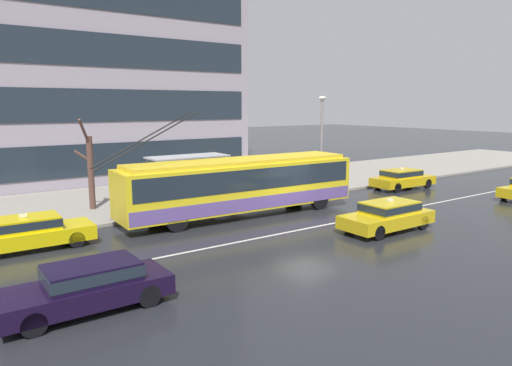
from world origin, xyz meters
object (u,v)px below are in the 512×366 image
taxi_queued_behind_bus (28,231)px  street_tree_bare (90,169)px  bus_shelter (186,167)px  pedestrian_approaching_curb (174,178)px  pedestrian_at_shelter (232,168)px  trolleybus (241,184)px  taxi_ahead_of_bus (402,178)px  taxi_oncoming_near (388,215)px  pedestrian_walking_past (211,181)px  street_lamp (322,135)px  private_car_oncoming (89,285)px

taxi_queued_behind_bus → street_tree_bare: street_tree_bare is taller
taxi_queued_behind_bus → bus_shelter: bearing=23.3°
bus_shelter → pedestrian_approaching_curb: bus_shelter is taller
taxi_queued_behind_bus → pedestrian_approaching_curb: pedestrian_approaching_curb is taller
bus_shelter → pedestrian_at_shelter: bearing=10.8°
bus_shelter → pedestrian_at_shelter: (3.34, 0.63, -0.37)m
trolleybus → taxi_ahead_of_bus: (12.74, 0.22, -0.86)m
taxi_oncoming_near → street_tree_bare: 14.75m
taxi_queued_behind_bus → bus_shelter: bus_shelter is taller
trolleybus → pedestrian_approaching_curb: trolleybus is taller
taxi_ahead_of_bus → pedestrian_walking_past: 12.74m
taxi_ahead_of_bus → street_lamp: size_ratio=0.78×
pedestrian_walking_past → taxi_ahead_of_bus: bearing=-17.9°
taxi_oncoming_near → private_car_oncoming: (-13.00, -0.73, -0.00)m
taxi_oncoming_near → pedestrian_approaching_curb: 10.69m
private_car_oncoming → bus_shelter: (8.07, 10.39, 1.40)m
pedestrian_at_shelter → pedestrian_approaching_curb: (-4.48, -1.57, 0.03)m
bus_shelter → pedestrian_approaching_curb: bearing=-140.8°
street_tree_bare → pedestrian_at_shelter: bearing=-5.5°
taxi_queued_behind_bus → pedestrian_approaching_curb: 7.92m
pedestrian_at_shelter → bus_shelter: bearing=-169.2°
taxi_oncoming_near → pedestrian_walking_past: 10.63m
taxi_ahead_of_bus → private_car_oncoming: bearing=-162.4°
bus_shelter → taxi_oncoming_near: bearing=-63.0°
taxi_queued_behind_bus → pedestrian_walking_past: pedestrian_walking_past is taller
trolleybus → taxi_queued_behind_bus: size_ratio=2.91×
taxi_ahead_of_bus → taxi_oncoming_near: same height
taxi_queued_behind_bus → private_car_oncoming: taxi_queued_behind_bus is taller
private_car_oncoming → street_tree_bare: (3.37, 11.80, 1.54)m
private_car_oncoming → taxi_oncoming_near: bearing=3.2°
taxi_oncoming_near → private_car_oncoming: 13.02m
taxi_queued_behind_bus → pedestrian_walking_past: 11.14m
bus_shelter → taxi_ahead_of_bus: bearing=-13.7°
taxi_ahead_of_bus → pedestrian_at_shelter: size_ratio=2.21×
taxi_oncoming_near → pedestrian_approaching_curb: bearing=124.8°
street_lamp → bus_shelter: bearing=170.0°
pedestrian_at_shelter → pedestrian_walking_past: size_ratio=1.26×
street_tree_bare → bus_shelter: bearing=-16.7°
pedestrian_approaching_curb → pedestrian_walking_past: (2.98, 1.43, -0.66)m
taxi_ahead_of_bus → bus_shelter: 14.43m
taxi_ahead_of_bus → pedestrian_walking_past: size_ratio=2.78×
taxi_ahead_of_bus → pedestrian_walking_past: (-12.12, 3.91, 0.40)m
taxi_queued_behind_bus → street_tree_bare: (3.80, 5.07, 1.54)m
trolleybus → taxi_queued_behind_bus: bearing=-179.7°
trolleybus → pedestrian_approaching_curb: size_ratio=6.68×
pedestrian_approaching_curb → taxi_oncoming_near: bearing=-55.2°
private_car_oncoming → street_tree_bare: 12.37m
taxi_oncoming_near → bus_shelter: (-4.93, 9.66, 1.40)m
bus_shelter → street_lamp: 8.75m
private_car_oncoming → street_lamp: 19.02m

